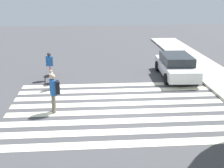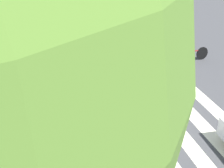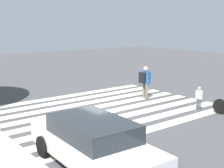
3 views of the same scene
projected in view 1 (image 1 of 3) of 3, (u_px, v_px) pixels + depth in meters
The scene contains 6 objects.
ground_plane at pixel (120, 108), 14.13m from camera, with size 60.00×60.00×0.00m, color #444447.
crosswalk_stripes at pixel (120, 108), 14.13m from camera, with size 7.28×10.00×0.01m.
pedestrian_child_with_backpack at pixel (54, 90), 13.33m from camera, with size 0.52×0.48×1.74m.
pedestrian_adult_blue_shirt at pixel (51, 79), 16.37m from camera, with size 0.31×0.16×1.09m.
cyclist_near_curb at pixel (50, 65), 18.02m from camera, with size 2.38×0.42×1.63m.
car_parked_far_curb at pixel (176, 66), 18.60m from camera, with size 4.68×2.06×1.37m.
Camera 1 is at (13.06, -1.40, 5.32)m, focal length 50.00 mm.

